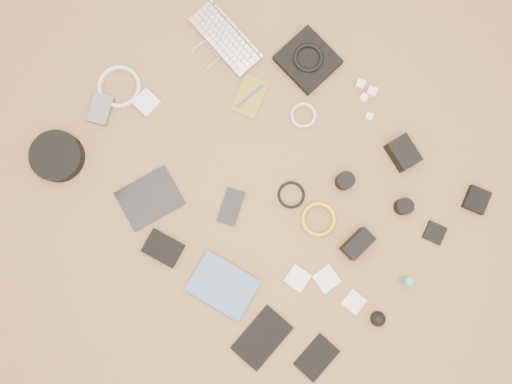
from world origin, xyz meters
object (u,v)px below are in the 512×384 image
Objects in this scene: tablet at (150,198)px; phone at (231,207)px; headphone_case at (57,156)px; laptop at (217,46)px; paperback at (211,306)px; dslr_camera at (403,153)px.

tablet is 1.62× the size of phone.
phone is 0.66m from headphone_case.
laptop is 1.59× the size of headphone_case.
laptop is at bearing 73.23° from headphone_case.
tablet is at bearing -168.27° from phone.
laptop reaches higher than paperback.
tablet is 0.30m from phone.
laptop is 0.80m from dslr_camera.
laptop is 0.97m from paperback.
dslr_camera reaches higher than laptop.
laptop is 1.34× the size of paperback.
laptop is 0.62m from tablet.
headphone_case is at bearing -95.14° from laptop.
phone is at bearing 21.09° from headphone_case.
tablet is at bearing -64.02° from laptop.
dslr_camera is 0.52× the size of paperback.
tablet is at bearing 12.88° from headphone_case.
dslr_camera is at bearing 17.73° from laptop.
laptop is 0.61m from phone.
tablet and phone have the same top height.
dslr_camera reaches higher than phone.
paperback is (-0.22, -0.86, -0.02)m from dslr_camera.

